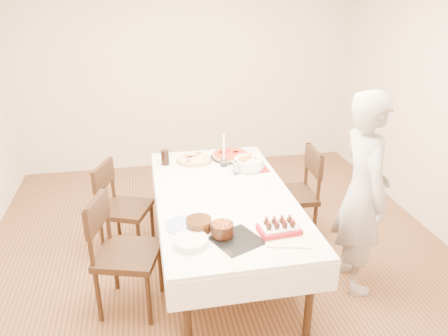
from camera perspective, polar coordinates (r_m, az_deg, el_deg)
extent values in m
plane|color=#50321B|center=(4.16, -0.08, -12.44)|extent=(5.00, 5.00, 0.00)
cube|color=beige|center=(5.95, -4.80, 12.80)|extent=(4.50, 0.04, 2.70)
cube|color=white|center=(3.92, 0.00, -8.36)|extent=(1.90, 2.42, 0.75)
imported|color=#ABA5A1|center=(3.69, 17.69, -3.24)|extent=(0.46, 0.65, 1.70)
cylinder|color=beige|center=(4.40, -3.91, 1.11)|extent=(0.46, 0.46, 0.04)
cylinder|color=red|center=(4.50, 0.85, 1.69)|extent=(0.52, 0.52, 0.04)
cube|color=#B21E1E|center=(4.24, 4.08, -0.11)|extent=(0.25, 0.25, 0.01)
cylinder|color=white|center=(4.22, 3.26, 0.62)|extent=(0.33, 0.33, 0.09)
cylinder|color=white|center=(4.23, -0.02, 2.37)|extent=(0.10, 0.10, 0.34)
cylinder|color=black|center=(4.34, -7.70, 1.36)|extent=(0.09, 0.09, 0.15)
cylinder|color=#371E0D|center=(3.20, -3.29, -7.45)|extent=(0.27, 0.27, 0.10)
cube|color=black|center=(3.11, 1.68, -9.43)|extent=(0.41, 0.41, 0.01)
cylinder|color=#391C0F|center=(3.11, -0.20, -7.49)|extent=(0.20, 0.20, 0.16)
cube|color=beige|center=(3.15, 8.35, -9.29)|extent=(0.36, 0.29, 0.03)
cylinder|color=white|center=(3.06, -4.37, -9.54)|extent=(0.28, 0.28, 0.05)
cylinder|color=white|center=(3.29, -5.09, -7.45)|extent=(0.35, 0.35, 0.01)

